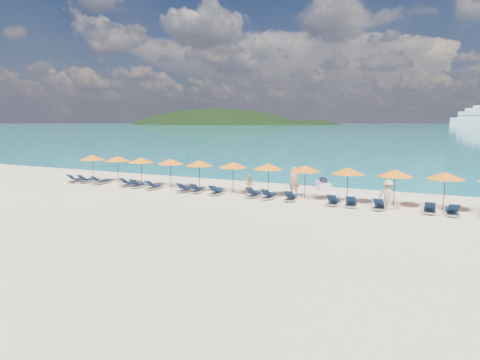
% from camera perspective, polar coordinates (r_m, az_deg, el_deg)
% --- Properties ---
extents(ground, '(1400.00, 1400.00, 0.00)m').
position_cam_1_polar(ground, '(24.36, -3.03, -3.72)').
color(ground, beige).
extents(sea, '(1600.00, 1300.00, 0.01)m').
position_cam_1_polar(sea, '(681.06, 24.63, 7.16)').
color(sea, '#1FA9B2').
rests_on(sea, ground).
extents(headland_main, '(374.00, 242.00, 126.50)m').
position_cam_1_polar(headland_main, '(643.01, -3.66, 4.48)').
color(headland_main, black).
rests_on(headland_main, ground).
extents(headland_small, '(162.00, 126.00, 85.50)m').
position_cam_1_polar(headland_small, '(604.27, 9.86, 4.42)').
color(headland_small, black).
rests_on(headland_small, ground).
extents(jetski, '(1.65, 2.32, 0.78)m').
position_cam_1_polar(jetski, '(31.30, 11.72, -0.59)').
color(jetski, silver).
rests_on(jetski, ground).
extents(beachgoer_a, '(0.80, 0.60, 1.97)m').
position_cam_1_polar(beachgoer_a, '(27.94, 7.74, -0.18)').
color(beachgoer_a, tan).
rests_on(beachgoer_a, ground).
extents(beachgoer_b, '(0.75, 0.46, 1.50)m').
position_cam_1_polar(beachgoer_b, '(27.42, 1.39, -0.76)').
color(beachgoer_b, tan).
rests_on(beachgoer_b, ground).
extents(beachgoer_c, '(1.25, 0.84, 1.76)m').
position_cam_1_polar(beachgoer_c, '(24.64, 20.29, -2.00)').
color(beachgoer_c, tan).
rests_on(beachgoer_c, ground).
extents(umbrella_0, '(2.10, 2.10, 2.28)m').
position_cam_1_polar(umbrella_0, '(36.63, -20.28, 3.02)').
color(umbrella_0, black).
rests_on(umbrella_0, ground).
extents(umbrella_1, '(2.10, 2.10, 2.28)m').
position_cam_1_polar(umbrella_1, '(34.84, -17.02, 2.92)').
color(umbrella_1, black).
rests_on(umbrella_1, ground).
extents(umbrella_2, '(2.10, 2.10, 2.28)m').
position_cam_1_polar(umbrella_2, '(33.04, -13.88, 2.77)').
color(umbrella_2, black).
rests_on(umbrella_2, ground).
extents(umbrella_3, '(2.10, 2.10, 2.28)m').
position_cam_1_polar(umbrella_3, '(31.43, -9.87, 2.62)').
color(umbrella_3, black).
rests_on(umbrella_3, ground).
extents(umbrella_4, '(2.10, 2.10, 2.28)m').
position_cam_1_polar(umbrella_4, '(29.91, -5.81, 2.41)').
color(umbrella_4, black).
rests_on(umbrella_4, ground).
extents(umbrella_5, '(2.10, 2.10, 2.28)m').
position_cam_1_polar(umbrella_5, '(28.55, -0.99, 2.17)').
color(umbrella_5, black).
rests_on(umbrella_5, ground).
extents(umbrella_6, '(2.10, 2.10, 2.28)m').
position_cam_1_polar(umbrella_6, '(27.62, 4.07, 1.94)').
color(umbrella_6, black).
rests_on(umbrella_6, ground).
extents(umbrella_7, '(2.10, 2.10, 2.28)m').
position_cam_1_polar(umbrella_7, '(26.74, 9.26, 1.64)').
color(umbrella_7, black).
rests_on(umbrella_7, ground).
extents(umbrella_8, '(2.10, 2.10, 2.28)m').
position_cam_1_polar(umbrella_8, '(26.03, 15.11, 1.28)').
color(umbrella_8, black).
rests_on(umbrella_8, ground).
extents(umbrella_9, '(2.10, 2.10, 2.28)m').
position_cam_1_polar(umbrella_9, '(25.75, 21.19, 0.93)').
color(umbrella_9, black).
rests_on(umbrella_9, ground).
extents(umbrella_10, '(2.10, 2.10, 2.28)m').
position_cam_1_polar(umbrella_10, '(25.71, 27.18, 0.56)').
color(umbrella_10, black).
rests_on(umbrella_10, ground).
extents(lounger_0, '(0.65, 1.71, 0.66)m').
position_cam_1_polar(lounger_0, '(36.33, -22.29, 0.04)').
color(lounger_0, silver).
rests_on(lounger_0, ground).
extents(lounger_1, '(0.65, 1.71, 0.66)m').
position_cam_1_polar(lounger_1, '(35.72, -20.98, -0.02)').
color(lounger_1, silver).
rests_on(lounger_1, ground).
extents(lounger_2, '(0.79, 1.75, 0.66)m').
position_cam_1_polar(lounger_2, '(34.51, -19.22, -0.21)').
color(lounger_2, silver).
rests_on(lounger_2, ground).
extents(lounger_3, '(0.73, 1.74, 0.66)m').
position_cam_1_polar(lounger_3, '(32.79, -15.56, -0.47)').
color(lounger_3, silver).
rests_on(lounger_3, ground).
extents(lounger_4, '(0.72, 1.74, 0.66)m').
position_cam_1_polar(lounger_4, '(31.95, -14.26, -0.65)').
color(lounger_4, silver).
rests_on(lounger_4, ground).
extents(lounger_5, '(0.62, 1.70, 0.66)m').
position_cam_1_polar(lounger_5, '(30.86, -12.15, -0.89)').
color(lounger_5, silver).
rests_on(lounger_5, ground).
extents(lounger_6, '(0.63, 1.70, 0.66)m').
position_cam_1_polar(lounger_6, '(29.36, -7.84, -1.25)').
color(lounger_6, silver).
rests_on(lounger_6, ground).
extents(lounger_7, '(0.74, 1.74, 0.66)m').
position_cam_1_polar(lounger_7, '(28.96, -6.06, -1.35)').
color(lounger_7, silver).
rests_on(lounger_7, ground).
extents(lounger_8, '(0.70, 1.73, 0.66)m').
position_cam_1_polar(lounger_8, '(28.02, -3.32, -1.64)').
color(lounger_8, silver).
rests_on(lounger_8, ground).
extents(lounger_9, '(0.77, 1.75, 0.66)m').
position_cam_1_polar(lounger_9, '(27.10, 2.01, -1.97)').
color(lounger_9, silver).
rests_on(lounger_9, ground).
extents(lounger_10, '(0.72, 1.74, 0.66)m').
position_cam_1_polar(lounger_10, '(26.60, 4.17, -2.19)').
color(lounger_10, silver).
rests_on(lounger_10, ground).
extents(lounger_11, '(0.73, 1.74, 0.66)m').
position_cam_1_polar(lounger_11, '(26.09, 7.27, -2.44)').
color(lounger_11, silver).
rests_on(lounger_11, ground).
extents(lounger_12, '(0.62, 1.70, 0.66)m').
position_cam_1_polar(lounger_12, '(25.27, 13.17, -2.95)').
color(lounger_12, silver).
rests_on(lounger_12, ground).
extents(lounger_13, '(0.76, 1.75, 0.66)m').
position_cam_1_polar(lounger_13, '(25.05, 15.54, -3.13)').
color(lounger_13, silver).
rests_on(lounger_13, ground).
extents(lounger_14, '(0.74, 1.74, 0.66)m').
position_cam_1_polar(lounger_14, '(24.78, 19.29, -3.42)').
color(lounger_14, silver).
rests_on(lounger_14, ground).
extents(lounger_15, '(0.64, 1.71, 0.66)m').
position_cam_1_polar(lounger_15, '(24.84, 25.37, -3.74)').
color(lounger_15, silver).
rests_on(lounger_15, ground).
extents(lounger_16, '(0.78, 1.75, 0.66)m').
position_cam_1_polar(lounger_16, '(24.82, 27.93, -3.91)').
color(lounger_16, silver).
rests_on(lounger_16, ground).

